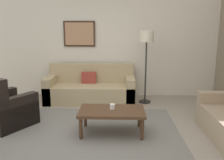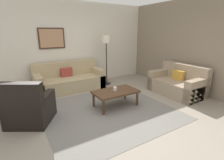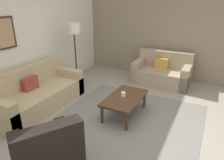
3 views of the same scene
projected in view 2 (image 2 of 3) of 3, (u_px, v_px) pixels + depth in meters
The scene contains 11 objects.
ground_plane at pixel (108, 111), 4.09m from camera, with size 8.00×8.00×0.00m, color gray.
rear_partition at pixel (69, 44), 5.82m from camera, with size 6.00×0.12×2.80m, color silver.
stone_feature_panel at pixel (192, 46), 5.20m from camera, with size 0.12×5.20×2.80m, color gray.
area_rug at pixel (108, 111), 4.09m from camera, with size 2.95×2.76×0.01m, color slate.
couch_main at pixel (69, 80), 5.57m from camera, with size 2.12×0.95×0.88m.
couch_loveseat at pixel (178, 84), 5.17m from camera, with size 0.91×1.53×0.88m.
armchair_leather at pixel (29, 110), 3.47m from camera, with size 1.10×1.10×0.95m.
coffee_table at pixel (116, 93), 4.26m from camera, with size 1.10×0.64×0.41m.
cup at pixel (115, 89), 4.28m from camera, with size 0.09×0.09×0.09m, color white.
lamp_standing at pixel (106, 44), 5.79m from camera, with size 0.32×0.32×1.71m.
framed_artwork at pixel (52, 38), 5.39m from camera, with size 0.80×0.04×0.64m.
Camera 2 is at (-1.86, -3.21, 1.86)m, focal length 27.27 mm.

